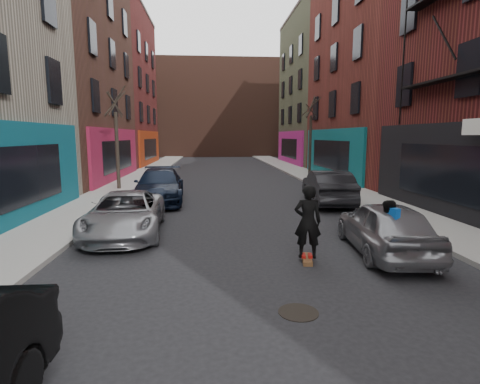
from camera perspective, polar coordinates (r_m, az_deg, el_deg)
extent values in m
cube|color=gray|center=(33.62, -13.34, 3.29)|extent=(2.50, 84.00, 0.13)
cube|color=gray|center=(34.03, 7.99, 3.49)|extent=(2.50, 84.00, 0.13)
cube|color=#47281E|center=(59.24, -3.53, 12.40)|extent=(40.00, 10.00, 14.00)
imported|color=gray|center=(12.02, -17.07, -3.20)|extent=(2.50, 4.86, 1.31)
imported|color=black|center=(17.52, -12.16, 0.93)|extent=(2.43, 5.34, 1.52)
imported|color=gray|center=(10.38, 21.20, -4.99)|extent=(2.04, 4.24, 1.40)
imported|color=black|center=(17.11, 13.20, 0.72)|extent=(2.03, 4.73, 1.52)
cube|color=brown|center=(9.40, 10.12, -10.04)|extent=(0.35, 0.83, 0.10)
imported|color=black|center=(9.14, 10.28, -4.45)|extent=(0.71, 0.53, 1.78)
imported|color=black|center=(9.48, 21.38, -5.78)|extent=(0.89, 0.78, 1.55)
cube|color=#0D51B9|center=(9.26, 22.28, -3.54)|extent=(0.22, 0.33, 0.42)
cylinder|color=black|center=(6.87, 8.89, -17.65)|extent=(0.76, 0.76, 0.01)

